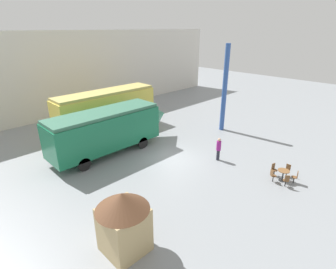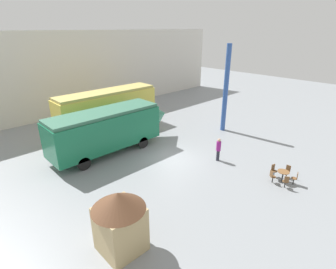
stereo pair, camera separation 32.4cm
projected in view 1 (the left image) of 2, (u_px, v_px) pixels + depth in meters
The scene contains 13 objects.
ground_plane at pixel (173, 159), 19.91m from camera, with size 80.00×80.00×0.00m, color gray.
backdrop_wall at pixel (71, 74), 28.59m from camera, with size 44.00×0.15×9.00m.
passenger_coach_vintage at pixel (106, 107), 24.67m from camera, with size 9.74×2.40×3.83m.
streamlined_locomotive at pixel (114, 127), 20.59m from camera, with size 10.66×2.73×3.47m.
cafe_table_near at pixel (283, 173), 16.90m from camera, with size 0.74×0.74×0.75m.
cafe_chair_0 at pixel (273, 175), 16.80m from camera, with size 0.40×0.40×0.87m.
cafe_chair_1 at pixel (286, 180), 16.24m from camera, with size 0.40×0.40×0.87m.
cafe_chair_2 at pixel (296, 176), 16.62m from camera, with size 0.37×0.39×0.87m.
cafe_chair_3 at pixel (288, 170), 17.42m from camera, with size 0.36×0.36×0.87m.
cafe_chair_4 at pixel (274, 169), 17.52m from camera, with size 0.37×0.39×0.87m.
visitor_person at pixel (219, 148), 19.40m from camera, with size 0.34×0.34×1.78m.
ticket_kiosk at pixel (123, 219), 11.20m from camera, with size 2.34×2.34×3.00m.
support_pillar at pixel (225, 89), 24.13m from camera, with size 0.44×0.44×8.00m.
Camera 1 is at (-12.72, -12.32, 9.30)m, focal length 28.00 mm.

